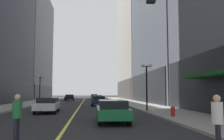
{
  "coord_description": "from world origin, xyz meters",
  "views": [
    {
      "loc": [
        1.18,
        -5.54,
        1.78
      ],
      "look_at": [
        4.84,
        33.23,
        5.38
      ],
      "focal_mm": 38.88,
      "sensor_mm": 36.0,
      "label": 1
    }
  ],
  "objects_px": {
    "pedestrian_in_green_parka": "(17,114)",
    "traffic_light_near_right": "(214,34)",
    "street_lamp_right_mid": "(147,76)",
    "fire_hydrant_right": "(173,113)",
    "car_green": "(112,110)",
    "car_white": "(47,105)",
    "street_lamp_left_far": "(40,83)",
    "car_grey": "(94,97)",
    "car_maroon": "(97,98)",
    "car_black": "(70,97)",
    "pedestrian_in_white_shirt": "(217,118)",
    "car_navy": "(98,100)"
  },
  "relations": [
    {
      "from": "street_lamp_right_mid",
      "to": "car_white",
      "type": "bearing_deg",
      "value": 179.29
    },
    {
      "from": "street_lamp_right_mid",
      "to": "car_green",
      "type": "bearing_deg",
      "value": -118.48
    },
    {
      "from": "car_maroon",
      "to": "car_black",
      "type": "distance_m",
      "value": 11.92
    },
    {
      "from": "car_grey",
      "to": "street_lamp_left_far",
      "type": "distance_m",
      "value": 24.78
    },
    {
      "from": "car_green",
      "to": "car_white",
      "type": "xyz_separation_m",
      "value": [
        -5.0,
        7.18,
        -0.0
      ]
    },
    {
      "from": "car_white",
      "to": "car_grey",
      "type": "relative_size",
      "value": 0.87
    },
    {
      "from": "car_white",
      "to": "car_black",
      "type": "relative_size",
      "value": 0.95
    },
    {
      "from": "pedestrian_in_white_shirt",
      "to": "traffic_light_near_right",
      "type": "xyz_separation_m",
      "value": [
        0.3,
        0.57,
        2.74
      ]
    },
    {
      "from": "fire_hydrant_right",
      "to": "car_black",
      "type": "bearing_deg",
      "value": 105.03
    },
    {
      "from": "car_green",
      "to": "car_navy",
      "type": "xyz_separation_m",
      "value": [
        -0.14,
        17.73,
        -0.0
      ]
    },
    {
      "from": "car_black",
      "to": "traffic_light_near_right",
      "type": "bearing_deg",
      "value": -79.6
    },
    {
      "from": "street_lamp_right_mid",
      "to": "fire_hydrant_right",
      "type": "bearing_deg",
      "value": -84.72
    },
    {
      "from": "car_grey",
      "to": "fire_hydrant_right",
      "type": "distance_m",
      "value": 45.31
    },
    {
      "from": "car_grey",
      "to": "street_lamp_right_mid",
      "type": "xyz_separation_m",
      "value": [
        3.9,
        -39.68,
        2.54
      ]
    },
    {
      "from": "pedestrian_in_white_shirt",
      "to": "street_lamp_right_mid",
      "type": "relative_size",
      "value": 0.39
    },
    {
      "from": "car_grey",
      "to": "pedestrian_in_green_parka",
      "type": "bearing_deg",
      "value": -94.34
    },
    {
      "from": "car_green",
      "to": "fire_hydrant_right",
      "type": "xyz_separation_m",
      "value": [
        4.34,
        1.67,
        -0.32
      ]
    },
    {
      "from": "car_maroon",
      "to": "street_lamp_left_far",
      "type": "relative_size",
      "value": 0.92
    },
    {
      "from": "car_grey",
      "to": "pedestrian_in_white_shirt",
      "type": "relative_size",
      "value": 2.81
    },
    {
      "from": "car_white",
      "to": "street_lamp_right_mid",
      "type": "distance_m",
      "value": 9.19
    },
    {
      "from": "pedestrian_in_white_shirt",
      "to": "car_maroon",
      "type": "bearing_deg",
      "value": 93.86
    },
    {
      "from": "car_green",
      "to": "pedestrian_in_green_parka",
      "type": "distance_m",
      "value": 6.68
    },
    {
      "from": "pedestrian_in_green_parka",
      "to": "fire_hydrant_right",
      "type": "height_order",
      "value": "pedestrian_in_green_parka"
    },
    {
      "from": "fire_hydrant_right",
      "to": "street_lamp_right_mid",
      "type": "bearing_deg",
      "value": 95.28
    },
    {
      "from": "pedestrian_in_green_parka",
      "to": "pedestrian_in_white_shirt",
      "type": "relative_size",
      "value": 1.0
    },
    {
      "from": "car_grey",
      "to": "street_lamp_right_mid",
      "type": "height_order",
      "value": "street_lamp_right_mid"
    },
    {
      "from": "car_green",
      "to": "car_white",
      "type": "height_order",
      "value": "same"
    },
    {
      "from": "pedestrian_in_white_shirt",
      "to": "fire_hydrant_right",
      "type": "bearing_deg",
      "value": 78.63
    },
    {
      "from": "car_white",
      "to": "car_grey",
      "type": "bearing_deg",
      "value": 82.89
    },
    {
      "from": "car_green",
      "to": "pedestrian_in_green_parka",
      "type": "xyz_separation_m",
      "value": [
        -4.01,
        -5.34,
        0.28
      ]
    },
    {
      "from": "pedestrian_in_green_parka",
      "to": "street_lamp_right_mid",
      "type": "height_order",
      "value": "street_lamp_right_mid"
    },
    {
      "from": "car_white",
      "to": "pedestrian_in_green_parka",
      "type": "height_order",
      "value": "pedestrian_in_green_parka"
    },
    {
      "from": "street_lamp_left_far",
      "to": "street_lamp_right_mid",
      "type": "bearing_deg",
      "value": -52.52
    },
    {
      "from": "car_green",
      "to": "car_black",
      "type": "relative_size",
      "value": 1.09
    },
    {
      "from": "pedestrian_in_white_shirt",
      "to": "street_lamp_left_far",
      "type": "xyz_separation_m",
      "value": [
        -11.45,
        31.3,
        2.26
      ]
    },
    {
      "from": "car_green",
      "to": "car_maroon",
      "type": "height_order",
      "value": "same"
    },
    {
      "from": "car_navy",
      "to": "pedestrian_in_white_shirt",
      "type": "relative_size",
      "value": 2.46
    },
    {
      "from": "car_black",
      "to": "car_green",
      "type": "bearing_deg",
      "value": -81.79
    },
    {
      "from": "car_black",
      "to": "street_lamp_right_mid",
      "type": "distance_m",
      "value": 32.93
    },
    {
      "from": "car_white",
      "to": "car_maroon",
      "type": "bearing_deg",
      "value": 76.3
    },
    {
      "from": "street_lamp_right_mid",
      "to": "fire_hydrant_right",
      "type": "relative_size",
      "value": 5.54
    },
    {
      "from": "car_white",
      "to": "street_lamp_right_mid",
      "type": "xyz_separation_m",
      "value": [
        8.84,
        -0.11,
        2.54
      ]
    },
    {
      "from": "car_white",
      "to": "street_lamp_right_mid",
      "type": "height_order",
      "value": "street_lamp_right_mid"
    },
    {
      "from": "car_black",
      "to": "street_lamp_right_mid",
      "type": "relative_size",
      "value": 0.99
    },
    {
      "from": "car_navy",
      "to": "street_lamp_right_mid",
      "type": "xyz_separation_m",
      "value": [
        3.98,
        -10.65,
        2.54
      ]
    },
    {
      "from": "car_white",
      "to": "car_navy",
      "type": "xyz_separation_m",
      "value": [
        4.86,
        10.54,
        0.0
      ]
    },
    {
      "from": "pedestrian_in_green_parka",
      "to": "traffic_light_near_right",
      "type": "height_order",
      "value": "traffic_light_near_right"
    },
    {
      "from": "traffic_light_near_right",
      "to": "street_lamp_left_far",
      "type": "relative_size",
      "value": 1.28
    },
    {
      "from": "street_lamp_left_far",
      "to": "car_black",
      "type": "bearing_deg",
      "value": 77.03
    },
    {
      "from": "traffic_light_near_right",
      "to": "street_lamp_right_mid",
      "type": "bearing_deg",
      "value": 85.72
    }
  ]
}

